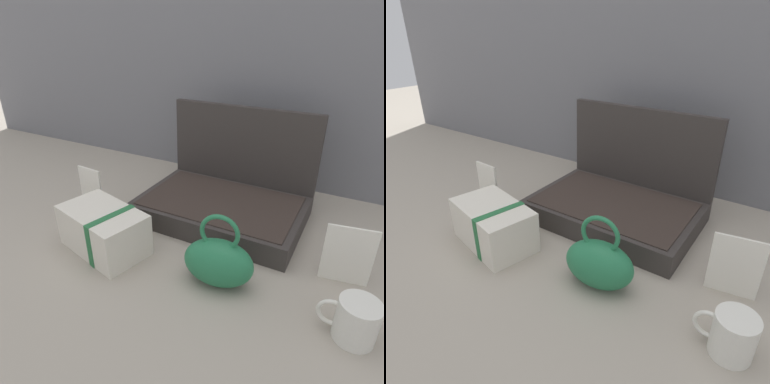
% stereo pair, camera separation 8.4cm
% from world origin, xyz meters
% --- Properties ---
extents(ground_plane, '(6.00, 6.00, 0.00)m').
position_xyz_m(ground_plane, '(0.00, 0.00, 0.00)').
color(ground_plane, '#9E9384').
extents(open_suitcase, '(0.51, 0.35, 0.33)m').
position_xyz_m(open_suitcase, '(-0.02, 0.24, 0.07)').
color(open_suitcase, '#332D2B').
rests_on(open_suitcase, ground_plane).
extents(teal_pouch_handbag, '(0.18, 0.12, 0.19)m').
position_xyz_m(teal_pouch_handbag, '(0.10, -0.09, 0.07)').
color(teal_pouch_handbag, '#237247').
rests_on(teal_pouch_handbag, ground_plane).
extents(cream_toiletry_bag, '(0.27, 0.20, 0.13)m').
position_xyz_m(cream_toiletry_bag, '(-0.24, -0.11, 0.06)').
color(cream_toiletry_bag, silver).
rests_on(cream_toiletry_bag, ground_plane).
extents(coffee_mug, '(0.12, 0.08, 0.09)m').
position_xyz_m(coffee_mug, '(0.40, -0.10, 0.05)').
color(coffee_mug, silver).
rests_on(coffee_mug, ground_plane).
extents(info_card_left, '(0.09, 0.01, 0.17)m').
position_xyz_m(info_card_left, '(-0.40, 0.02, 0.08)').
color(info_card_left, white).
rests_on(info_card_left, ground_plane).
extents(poster_card_right, '(0.11, 0.02, 0.16)m').
position_xyz_m(poster_card_right, '(0.37, 0.07, 0.08)').
color(poster_card_right, white).
rests_on(poster_card_right, ground_plane).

